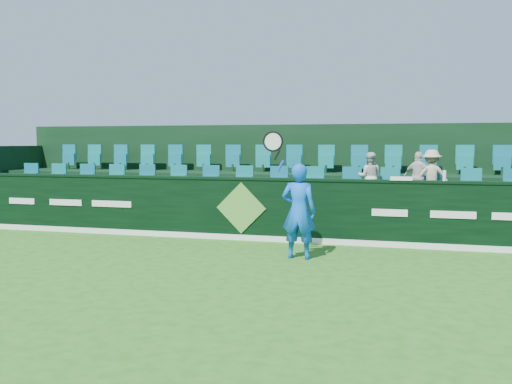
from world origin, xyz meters
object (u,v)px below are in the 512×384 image
(drinks_bottle, at_px, (444,176))
(towel, at_px, (401,178))
(tennis_player, at_px, (298,210))
(spectator_left, at_px, (370,177))
(spectator_middle, at_px, (418,177))
(spectator_right, at_px, (431,176))

(drinks_bottle, bearing_deg, towel, 180.00)
(tennis_player, bearing_deg, drinks_bottle, 33.04)
(tennis_player, distance_m, spectator_left, 3.02)
(spectator_left, bearing_deg, towel, 121.71)
(spectator_middle, bearing_deg, spectator_left, 17.30)
(tennis_player, height_order, spectator_right, tennis_player)
(spectator_left, relative_size, drinks_bottle, 5.23)
(spectator_right, height_order, towel, spectator_right)
(tennis_player, xyz_separation_m, spectator_right, (2.36, 2.79, 0.49))
(spectator_middle, xyz_separation_m, towel, (-0.33, -1.12, 0.03))
(spectator_right, bearing_deg, towel, 56.16)
(towel, relative_size, drinks_bottle, 2.07)
(spectator_left, distance_m, drinks_bottle, 1.89)
(spectator_middle, height_order, spectator_right, spectator_right)
(towel, bearing_deg, spectator_right, 61.69)
(tennis_player, distance_m, spectator_middle, 3.52)
(spectator_left, bearing_deg, drinks_bottle, 143.09)
(spectator_right, bearing_deg, tennis_player, 44.26)
(spectator_middle, xyz_separation_m, spectator_right, (0.27, 0.00, 0.02))
(tennis_player, xyz_separation_m, drinks_bottle, (2.57, 1.67, 0.57))
(towel, bearing_deg, tennis_player, -136.42)
(spectator_left, relative_size, towel, 2.53)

